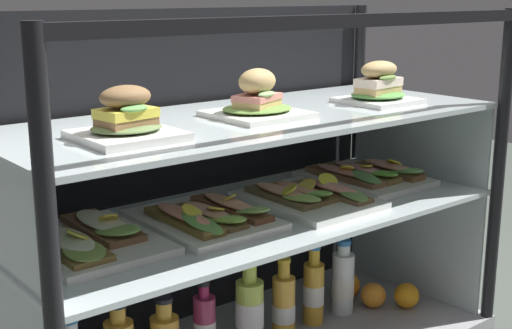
{
  "coord_description": "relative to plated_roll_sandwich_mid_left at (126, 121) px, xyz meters",
  "views": [
    {
      "loc": [
        -1.05,
        -1.3,
        0.94
      ],
      "look_at": [
        0.0,
        0.0,
        0.53
      ],
      "focal_mm": 49.83,
      "sensor_mm": 36.0,
      "label": 1
    }
  ],
  "objects": [
    {
      "name": "riser_upper_tier",
      "position": [
        0.38,
        0.06,
        -0.16
      ],
      "size": [
        1.24,
        0.49,
        0.23
      ],
      "color": "silver",
      "rests_on": "shelf_lower_glass"
    },
    {
      "name": "open_sandwich_tray_right_of_center",
      "position": [
        0.53,
        0.03,
        -0.26
      ],
      "size": [
        0.26,
        0.34,
        0.06
      ],
      "color": "white",
      "rests_on": "shelf_lower_glass"
    },
    {
      "name": "shelf_upper_glass",
      "position": [
        0.38,
        0.06,
        -0.04
      ],
      "size": [
        1.26,
        0.5,
        0.01
      ],
      "primitive_type": "cube",
      "color": "silver",
      "rests_on": "riser_upper_tier"
    },
    {
      "name": "open_sandwich_tray_left_of_center",
      "position": [
        0.23,
        0.05,
        -0.26
      ],
      "size": [
        0.26,
        0.34,
        0.07
      ],
      "color": "white",
      "rests_on": "shelf_lower_glass"
    },
    {
      "name": "open_sandwich_tray_center",
      "position": [
        0.8,
        0.08,
        -0.26
      ],
      "size": [
        0.26,
        0.34,
        0.06
      ],
      "color": "white",
      "rests_on": "shelf_lower_glass"
    },
    {
      "name": "juice_bottle_front_second",
      "position": [
        0.36,
        0.07,
        -0.55
      ],
      "size": [
        0.07,
        0.07,
        0.25
      ],
      "color": "#B7CD4E",
      "rests_on": "case_base_deck"
    },
    {
      "name": "juice_bottle_front_fourth",
      "position": [
        0.71,
        0.08,
        -0.56
      ],
      "size": [
        0.06,
        0.06,
        0.22
      ],
      "color": "white",
      "rests_on": "case_base_deck"
    },
    {
      "name": "orange_fruit_rolled_forward",
      "position": [
        0.88,
        -0.02,
        -0.61
      ],
      "size": [
        0.07,
        0.07,
        0.07
      ],
      "primitive_type": "sphere",
      "color": "orange",
      "rests_on": "case_base_deck"
    },
    {
      "name": "orange_fruit_near_left_post",
      "position": [
        0.79,
        0.13,
        -0.61
      ],
      "size": [
        0.08,
        0.08,
        0.08
      ],
      "primitive_type": "sphere",
      "color": "orange",
      "rests_on": "case_base_deck"
    },
    {
      "name": "orange_fruit_beside_bottles",
      "position": [
        0.8,
        0.04,
        -0.61
      ],
      "size": [
        0.07,
        0.07,
        0.07
      ],
      "primitive_type": "sphere",
      "color": "orange",
      "rests_on": "case_base_deck"
    },
    {
      "name": "shelf_lower_glass",
      "position": [
        0.38,
        0.06,
        -0.28
      ],
      "size": [
        1.26,
        0.5,
        0.01
      ],
      "primitive_type": "cube",
      "color": "silver",
      "rests_on": "riser_lower_tier"
    },
    {
      "name": "case_frame",
      "position": [
        0.38,
        0.21,
        -0.2
      ],
      "size": [
        1.31,
        0.56,
        0.9
      ],
      "color": "black",
      "rests_on": "ground"
    },
    {
      "name": "juice_bottle_near_post",
      "position": [
        0.48,
        0.07,
        -0.56
      ],
      "size": [
        0.06,
        0.06,
        0.22
      ],
      "color": "gold",
      "rests_on": "case_base_deck"
    },
    {
      "name": "juice_bottle_front_right_end",
      "position": [
        0.25,
        0.1,
        -0.56
      ],
      "size": [
        0.06,
        0.06,
        0.21
      ],
      "color": "#952B4C",
      "rests_on": "case_base_deck"
    },
    {
      "name": "plated_roll_sandwich_mid_left",
      "position": [
        0.0,
        0.0,
        0.0
      ],
      "size": [
        0.19,
        0.19,
        0.11
      ],
      "color": "white",
      "rests_on": "shelf_upper_glass"
    },
    {
      "name": "riser_lower_tier",
      "position": [
        0.38,
        0.06,
        -0.47
      ],
      "size": [
        1.24,
        0.49,
        0.36
      ],
      "color": "silver",
      "rests_on": "case_base_deck"
    },
    {
      "name": "juice_bottle_back_center",
      "position": [
        0.6,
        0.08,
        -0.56
      ],
      "size": [
        0.06,
        0.06,
        0.23
      ],
      "color": "gold",
      "rests_on": "case_base_deck"
    },
    {
      "name": "plated_roll_sandwich_near_right_corner",
      "position": [
        0.75,
        0.01,
        0.0
      ],
      "size": [
        0.18,
        0.18,
        0.11
      ],
      "color": "white",
      "rests_on": "shelf_upper_glass"
    },
    {
      "name": "plated_roll_sandwich_left_of_center",
      "position": [
        0.37,
        0.04,
        0.0
      ],
      "size": [
        0.21,
        0.21,
        0.11
      ],
      "color": "white",
      "rests_on": "shelf_upper_glass"
    },
    {
      "name": "open_sandwich_tray_mid_left",
      "position": [
        -0.05,
        0.09,
        -0.26
      ],
      "size": [
        0.26,
        0.34,
        0.07
      ],
      "color": "white",
      "rests_on": "shelf_lower_glass"
    }
  ]
}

